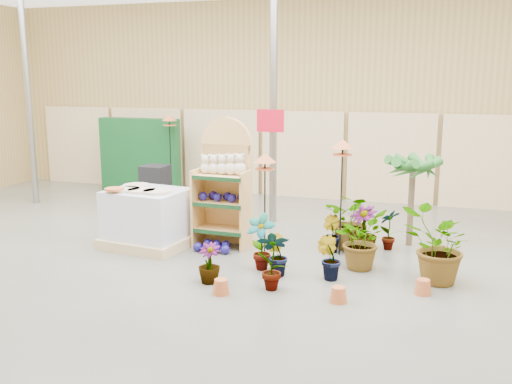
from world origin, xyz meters
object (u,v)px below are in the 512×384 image
at_px(display_shelf, 225,187).
at_px(potted_plant_2, 360,240).
at_px(pallet_stack, 147,218).
at_px(bird_table_front, 265,161).

relative_size(display_shelf, potted_plant_2, 2.48).
height_order(display_shelf, potted_plant_2, display_shelf).
bearing_deg(potted_plant_2, pallet_stack, 179.38).
relative_size(bird_table_front, potted_plant_2, 1.93).
xyz_separation_m(bird_table_front, potted_plant_2, (1.46, 0.01, -1.10)).
bearing_deg(display_shelf, bird_table_front, -30.40).
relative_size(display_shelf, bird_table_front, 1.29).
relative_size(pallet_stack, bird_table_front, 0.89).
xyz_separation_m(display_shelf, pallet_stack, (-1.18, -0.52, -0.49)).
xyz_separation_m(display_shelf, potted_plant_2, (2.32, -0.56, -0.54)).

